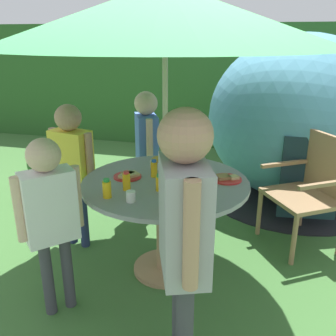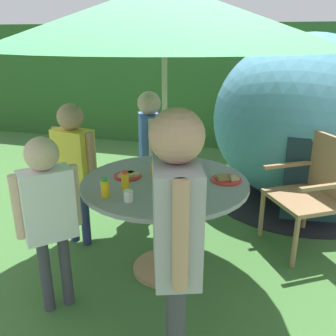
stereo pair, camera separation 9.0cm
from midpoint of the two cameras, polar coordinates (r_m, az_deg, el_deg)
The scene contains 23 objects.
ground_plane at distance 2.98m, azimuth -1.27°, elevation -15.52°, with size 10.00×10.00×0.02m, color #3D6B33.
hedge_backdrop at distance 6.13m, azimuth 8.15°, elevation 12.42°, with size 9.00×0.70×1.89m, color #285623.
garden_table at distance 2.69m, azimuth -1.36°, elevation -5.47°, with size 1.19×1.19×0.74m.
patio_umbrella at distance 2.43m, azimuth -1.62°, elevation 22.49°, with size 2.18×2.18×2.01m.
wooden_chair at distance 3.28m, azimuth 20.71°, elevation -2.55°, with size 0.71×0.72×0.95m.
dome_tent at distance 4.19m, azimuth 18.82°, elevation 7.11°, with size 2.16×2.16×1.75m.
potted_plant at distance 4.22m, azimuth -18.26°, elevation 0.05°, with size 0.48×0.48×0.65m.
child_in_blue_shirt at distance 3.44m, azimuth -4.07°, elevation 4.29°, with size 0.30×0.39×1.24m.
child_in_yellow_shirt at distance 3.07m, azimuth -15.45°, elevation 1.35°, with size 0.41×0.24×1.22m.
child_in_white_shirt at distance 2.34m, azimuth -18.90°, elevation -5.67°, with size 0.33×0.34×1.17m.
child_in_grey_shirt at distance 1.71m, azimuth 0.96°, elevation -7.91°, with size 0.32×0.46×1.43m.
snack_bowl at distance 2.87m, azimuth -2.15°, elevation 0.88°, with size 0.15×0.15×0.08m.
plate_back_edge at distance 2.40m, azimuth 1.97°, elevation -3.78°, with size 0.23×0.23×0.03m.
plate_mid_left at distance 2.70m, azimuth -7.15°, elevation -1.17°, with size 0.20×0.20×0.03m.
plate_mid_right at distance 2.65m, azimuth 8.08°, elevation -1.61°, with size 0.22×0.22×0.03m.
plate_far_left at distance 2.74m, azimuth 1.91°, elevation -0.73°, with size 0.18×0.18×0.03m.
juice_bottle_near_left at distance 2.16m, azimuth -1.57°, elevation -5.26°, with size 0.05×0.05×0.12m.
juice_bottle_near_right at distance 2.55m, azimuth 1.81°, elevation -1.33°, with size 0.05×0.05×0.11m.
juice_bottle_far_right at distance 2.44m, azimuth -2.38°, elevation -2.35°, with size 0.05×0.05×0.11m.
juice_bottle_center_front at distance 2.67m, azimuth -3.14°, elevation -0.12°, with size 0.05×0.05×0.13m.
juice_bottle_center_back at distance 2.46m, azimuth -7.48°, elevation -2.04°, with size 0.05×0.05×0.13m.
juice_bottle_front_edge at distance 2.37m, azimuth -10.51°, elevation -3.19°, with size 0.06×0.06×0.13m.
cup_near at distance 2.30m, azimuth -6.89°, elevation -4.40°, with size 0.06×0.06×0.07m, color white.
Camera 1 is at (0.62, -2.35, 1.71)m, focal length 39.44 mm.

